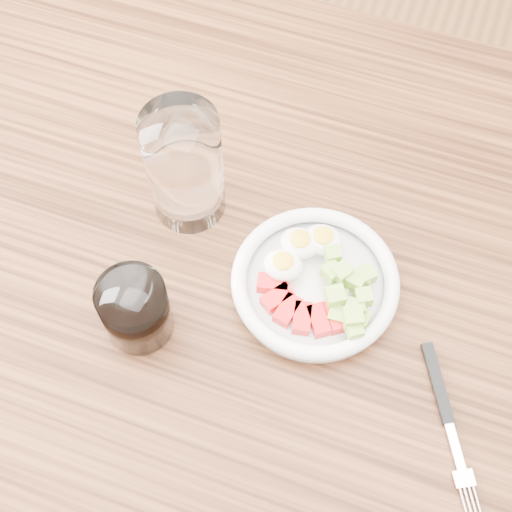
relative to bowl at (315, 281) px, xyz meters
The scene contains 6 objects.
ground 0.79m from the bowl, behind, with size 4.00×4.00×0.00m, color brown.
dining_table 0.13m from the bowl, behind, with size 1.50×0.90×0.77m.
bowl is the anchor object (origin of this frame).
fork 0.19m from the bowl, 27.17° to the right, with size 0.10×0.17×0.01m.
water_glass 0.20m from the bowl, 162.01° to the left, with size 0.09×0.09×0.16m, color white.
coffee_glass 0.20m from the bowl, 147.09° to the right, with size 0.07×0.07×0.09m.
Camera 1 is at (0.12, -0.34, 1.51)m, focal length 50.00 mm.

